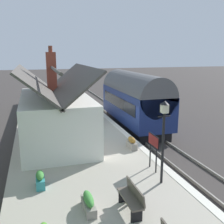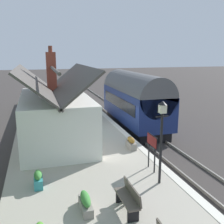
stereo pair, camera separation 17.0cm
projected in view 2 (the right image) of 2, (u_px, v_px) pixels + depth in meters
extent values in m
plane|color=#383330|center=(137.00, 140.00, 17.72)|extent=(160.00, 160.00, 0.00)
cube|color=#A39B8C|center=(72.00, 140.00, 16.43)|extent=(32.00, 6.77, 0.84)
cube|color=beige|center=(121.00, 129.00, 17.21)|extent=(32.00, 0.36, 0.02)
cube|color=gray|center=(159.00, 137.00, 18.15)|extent=(52.00, 0.08, 0.14)
cube|color=gray|center=(140.00, 139.00, 17.76)|extent=(52.00, 0.08, 0.14)
cube|color=black|center=(134.00, 123.00, 20.59)|extent=(7.82, 2.29, 0.70)
cube|color=navy|center=(135.00, 105.00, 20.26)|extent=(8.50, 2.70, 2.30)
cylinder|color=#515154|center=(135.00, 90.00, 20.00)|extent=(8.50, 2.65, 2.65)
cube|color=black|center=(118.00, 102.00, 19.82)|extent=(7.23, 0.03, 0.80)
cylinder|color=black|center=(124.00, 116.00, 22.98)|extent=(0.70, 2.16, 0.70)
cylinder|color=black|center=(147.00, 133.00, 18.20)|extent=(0.70, 2.16, 0.70)
cube|color=black|center=(118.00, 92.00, 24.17)|extent=(0.04, 2.16, 0.90)
cylinder|color=#F2EDCC|center=(118.00, 102.00, 24.40)|extent=(0.06, 0.24, 0.24)
cube|color=red|center=(118.00, 107.00, 24.54)|extent=(0.16, 2.56, 0.24)
cube|color=white|center=(55.00, 118.00, 14.82)|extent=(7.32, 3.64, 2.61)
cube|color=#47423D|center=(70.00, 82.00, 14.62)|extent=(7.82, 2.08, 1.72)
cube|color=#47423D|center=(36.00, 83.00, 14.12)|extent=(7.82, 2.08, 1.72)
cylinder|color=#47423D|center=(53.00, 69.00, 14.20)|extent=(7.82, 0.16, 0.16)
cube|color=brown|center=(51.00, 72.00, 15.77)|extent=(0.56, 0.56, 2.37)
cylinder|color=brown|center=(50.00, 49.00, 15.47)|extent=(0.24, 0.24, 0.36)
cube|color=teal|center=(85.00, 118.00, 16.05)|extent=(0.90, 0.06, 2.10)
cube|color=teal|center=(90.00, 112.00, 14.59)|extent=(0.80, 0.05, 1.10)
cube|color=teal|center=(81.00, 103.00, 17.21)|extent=(0.80, 0.05, 1.10)
cube|color=brown|center=(127.00, 198.00, 8.26)|extent=(1.40, 0.41, 0.06)
cube|color=brown|center=(132.00, 191.00, 8.26)|extent=(1.40, 0.12, 0.40)
cube|color=black|center=(133.00, 215.00, 7.79)|extent=(0.06, 0.36, 0.44)
cube|color=black|center=(121.00, 196.00, 8.83)|extent=(0.06, 0.36, 0.44)
cube|color=brown|center=(65.00, 100.00, 25.48)|extent=(1.41, 0.44, 0.06)
cube|color=brown|center=(67.00, 97.00, 25.48)|extent=(1.40, 0.15, 0.40)
cube|color=black|center=(66.00, 103.00, 25.01)|extent=(0.07, 0.36, 0.44)
cube|color=black|center=(64.00, 101.00, 26.05)|extent=(0.07, 0.36, 0.44)
cube|color=brown|center=(70.00, 108.00, 21.61)|extent=(1.41, 0.45, 0.06)
cube|color=brown|center=(72.00, 105.00, 21.61)|extent=(1.40, 0.16, 0.40)
cube|color=black|center=(70.00, 112.00, 21.14)|extent=(0.07, 0.36, 0.44)
cube|color=black|center=(69.00, 110.00, 22.20)|extent=(0.07, 0.36, 0.44)
cube|color=gray|center=(131.00, 145.00, 13.83)|extent=(0.88, 0.32, 0.35)
ellipsoid|color=olive|center=(131.00, 140.00, 13.77)|extent=(0.79, 0.29, 0.29)
cube|color=gray|center=(86.00, 206.00, 8.39)|extent=(1.06, 0.32, 0.30)
ellipsoid|color=#3D8438|center=(85.00, 199.00, 8.33)|extent=(0.96, 0.29, 0.29)
cone|color=black|center=(57.00, 113.00, 21.10)|extent=(0.39, 0.39, 0.38)
cylinder|color=black|center=(57.00, 115.00, 21.13)|extent=(0.21, 0.21, 0.06)
ellipsoid|color=#3D8438|center=(57.00, 109.00, 21.02)|extent=(0.41, 0.41, 0.48)
cube|color=teal|center=(44.00, 105.00, 24.22)|extent=(0.86, 0.32, 0.32)
ellipsoid|color=#2D7233|center=(44.00, 103.00, 24.16)|extent=(0.77, 0.29, 0.29)
cube|color=teal|center=(38.00, 182.00, 9.86)|extent=(0.73, 0.32, 0.36)
ellipsoid|color=#3D8438|center=(38.00, 175.00, 9.80)|extent=(0.66, 0.29, 0.29)
cylinder|color=black|center=(161.00, 149.00, 9.87)|extent=(0.10, 0.10, 2.81)
cylinder|color=black|center=(162.00, 116.00, 9.59)|extent=(0.05, 0.50, 0.05)
cube|color=beige|center=(163.00, 109.00, 9.53)|extent=(0.24, 0.24, 0.32)
cone|color=black|center=(163.00, 103.00, 9.48)|extent=(0.32, 0.32, 0.14)
cylinder|color=black|center=(155.00, 160.00, 10.93)|extent=(0.06, 0.06, 1.10)
cylinder|color=black|center=(149.00, 155.00, 11.49)|extent=(0.06, 0.06, 1.10)
cube|color=maroon|center=(152.00, 141.00, 11.03)|extent=(0.90, 0.06, 0.44)
cube|color=black|center=(152.00, 141.00, 11.03)|extent=(0.96, 0.03, 0.50)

